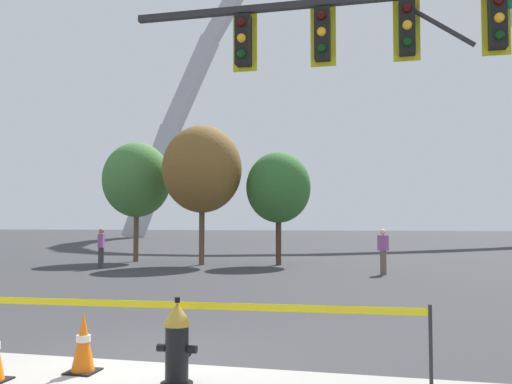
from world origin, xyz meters
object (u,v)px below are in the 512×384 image
(traffic_cone_mid_sidewalk, at_px, (83,343))
(pedestrian_standing_center, at_px, (101,248))
(traffic_signal_gantry, at_px, (434,64))
(fire_hydrant, at_px, (177,344))
(monument_arch, at_px, (355,77))
(pedestrian_walking_left, at_px, (383,251))

(traffic_cone_mid_sidewalk, relative_size, pedestrian_standing_center, 0.46)
(traffic_signal_gantry, bearing_deg, pedestrian_standing_center, 138.01)
(fire_hydrant, relative_size, traffic_signal_gantry, 0.13)
(fire_hydrant, distance_m, monument_arch, 59.34)
(traffic_cone_mid_sidewalk, relative_size, traffic_signal_gantry, 0.09)
(traffic_signal_gantry, height_order, monument_arch, monument_arch)
(fire_hydrant, relative_size, traffic_cone_mid_sidewalk, 1.36)
(traffic_cone_mid_sidewalk, distance_m, traffic_signal_gantry, 6.76)
(traffic_signal_gantry, distance_m, pedestrian_walking_left, 11.24)
(pedestrian_standing_center, bearing_deg, traffic_cone_mid_sidewalk, -61.86)
(monument_arch, distance_m, pedestrian_standing_center, 46.73)
(traffic_signal_gantry, relative_size, pedestrian_standing_center, 4.92)
(traffic_cone_mid_sidewalk, height_order, pedestrian_standing_center, pedestrian_standing_center)
(traffic_signal_gantry, distance_m, monument_arch, 55.09)
(traffic_signal_gantry, xyz_separation_m, pedestrian_walking_left, (-0.88, 10.62, -3.59))
(fire_hydrant, relative_size, pedestrian_walking_left, 0.62)
(pedestrian_walking_left, bearing_deg, pedestrian_standing_center, -179.80)
(traffic_cone_mid_sidewalk, distance_m, pedestrian_walking_left, 14.22)
(monument_arch, bearing_deg, fire_hydrant, -89.30)
(traffic_cone_mid_sidewalk, xyz_separation_m, pedestrian_standing_center, (-7.34, 13.72, 0.46))
(pedestrian_walking_left, bearing_deg, fire_hydrant, -98.99)
(pedestrian_standing_center, bearing_deg, traffic_signal_gantry, -41.99)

